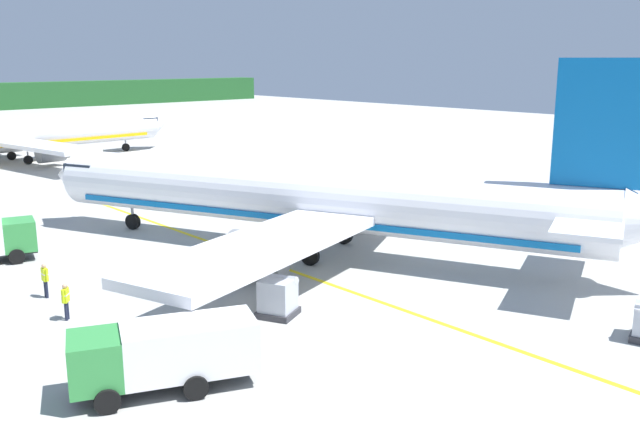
{
  "coord_description": "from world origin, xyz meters",
  "views": [
    {
      "loc": [
        -18.27,
        -12.16,
        11.84
      ],
      "look_at": [
        6.81,
        15.67,
        3.35
      ],
      "focal_mm": 38.41,
      "sensor_mm": 36.0,
      "label": 1
    }
  ],
  "objects_px": {
    "airliner_mid_apron": "(25,135)",
    "service_truck_baggage": "(165,353)",
    "crew_loader_left": "(66,298)",
    "crew_loader_right": "(45,277)",
    "airliner_foreground": "(314,199)",
    "crew_supervisor": "(571,238)",
    "cargo_container_near": "(278,297)"
  },
  "relations": [
    {
      "from": "airliner_mid_apron",
      "to": "service_truck_baggage",
      "type": "relative_size",
      "value": 5.47
    },
    {
      "from": "crew_loader_left",
      "to": "crew_loader_right",
      "type": "relative_size",
      "value": 0.98
    },
    {
      "from": "airliner_foreground",
      "to": "crew_loader_left",
      "type": "relative_size",
      "value": 22.5
    },
    {
      "from": "service_truck_baggage",
      "to": "crew_supervisor",
      "type": "distance_m",
      "value": 27.7
    },
    {
      "from": "service_truck_baggage",
      "to": "airliner_mid_apron",
      "type": "bearing_deg",
      "value": 74.87
    },
    {
      "from": "service_truck_baggage",
      "to": "crew_supervisor",
      "type": "xyz_separation_m",
      "value": [
        27.68,
        -0.87,
        -0.41
      ]
    },
    {
      "from": "crew_supervisor",
      "to": "airliner_mid_apron",
      "type": "bearing_deg",
      "value": 99.9
    },
    {
      "from": "airliner_mid_apron",
      "to": "cargo_container_near",
      "type": "relative_size",
      "value": 17.04
    },
    {
      "from": "cargo_container_near",
      "to": "airliner_foreground",
      "type": "bearing_deg",
      "value": 39.42
    },
    {
      "from": "crew_supervisor",
      "to": "crew_loader_left",
      "type": "bearing_deg",
      "value": 159.96
    },
    {
      "from": "cargo_container_near",
      "to": "crew_loader_right",
      "type": "xyz_separation_m",
      "value": [
        -7.18,
        9.84,
        0.16
      ]
    },
    {
      "from": "airliner_foreground",
      "to": "crew_supervisor",
      "type": "relative_size",
      "value": 22.42
    },
    {
      "from": "crew_loader_left",
      "to": "airliner_foreground",
      "type": "bearing_deg",
      "value": 2.94
    },
    {
      "from": "airliner_foreground",
      "to": "crew_supervisor",
      "type": "distance_m",
      "value": 16.04
    },
    {
      "from": "airliner_foreground",
      "to": "crew_supervisor",
      "type": "xyz_separation_m",
      "value": [
        11.52,
        -10.91,
        -2.35
      ]
    },
    {
      "from": "service_truck_baggage",
      "to": "crew_loader_left",
      "type": "relative_size",
      "value": 3.96
    },
    {
      "from": "airliner_foreground",
      "to": "crew_supervisor",
      "type": "height_order",
      "value": "airliner_foreground"
    },
    {
      "from": "service_truck_baggage",
      "to": "cargo_container_near",
      "type": "relative_size",
      "value": 3.12
    },
    {
      "from": "crew_loader_right",
      "to": "crew_supervisor",
      "type": "height_order",
      "value": "crew_loader_right"
    },
    {
      "from": "airliner_mid_apron",
      "to": "crew_supervisor",
      "type": "relative_size",
      "value": 21.58
    },
    {
      "from": "airliner_foreground",
      "to": "airliner_mid_apron",
      "type": "height_order",
      "value": "airliner_foreground"
    },
    {
      "from": "airliner_mid_apron",
      "to": "service_truck_baggage",
      "type": "height_order",
      "value": "airliner_mid_apron"
    },
    {
      "from": "airliner_mid_apron",
      "to": "crew_supervisor",
      "type": "height_order",
      "value": "airliner_mid_apron"
    },
    {
      "from": "airliner_mid_apron",
      "to": "cargo_container_near",
      "type": "bearing_deg",
      "value": -98.75
    },
    {
      "from": "airliner_mid_apron",
      "to": "crew_loader_right",
      "type": "distance_m",
      "value": 51.65
    },
    {
      "from": "service_truck_baggage",
      "to": "crew_loader_right",
      "type": "xyz_separation_m",
      "value": [
        0.49,
        12.9,
        -0.39
      ]
    },
    {
      "from": "crew_supervisor",
      "to": "cargo_container_near",
      "type": "bearing_deg",
      "value": 168.89
    },
    {
      "from": "airliner_foreground",
      "to": "cargo_container_near",
      "type": "xyz_separation_m",
      "value": [
        -8.49,
        -6.98,
        -2.48
      ]
    },
    {
      "from": "airliner_foreground",
      "to": "service_truck_baggage",
      "type": "distance_m",
      "value": 19.12
    },
    {
      "from": "crew_loader_right",
      "to": "crew_supervisor",
      "type": "relative_size",
      "value": 1.02
    },
    {
      "from": "airliner_foreground",
      "to": "crew_loader_right",
      "type": "height_order",
      "value": "airliner_foreground"
    },
    {
      "from": "cargo_container_near",
      "to": "crew_loader_left",
      "type": "xyz_separation_m",
      "value": [
        -7.62,
        6.15,
        0.13
      ]
    }
  ]
}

